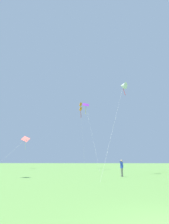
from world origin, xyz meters
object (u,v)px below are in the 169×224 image
Objects in this scene: kite_orange_box at (81,107)px; person_foreground_watcher at (122,166)px; kite_red_high at (25,141)px; kite_purple_streamer at (86,108)px; kite_white_distant at (123,86)px.

person_foreground_watcher is at bearing -73.13° from kite_orange_box.
kite_orange_box is (13.01, 3.23, 8.93)m from kite_red_high.
kite_red_high is 0.61× the size of kite_purple_streamer.
kite_orange_box is at bearing 13.95° from kite_red_high.
kite_white_distant is at bearing -63.89° from kite_purple_streamer.
kite_purple_streamer is (15.09, -3.55, 6.85)m from kite_red_high.
kite_white_distant is at bearing 78.21° from person_foreground_watcher.
kite_red_high reaches higher than person_foreground_watcher.
kite_white_distant is 12.70m from person_foreground_watcher.
person_foreground_watcher is (7.96, -26.24, -14.29)m from kite_orange_box.
kite_purple_streamer is (2.08, -6.78, -2.08)m from kite_orange_box.
kite_orange_box is at bearing 106.87° from person_foreground_watcher.
kite_white_distant is at bearing -66.68° from kite_orange_box.
kite_purple_streamer is at bearing -13.25° from kite_red_high.
kite_orange_box is 23.03m from kite_white_distant.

